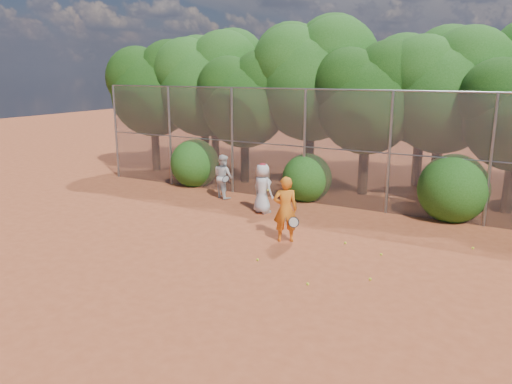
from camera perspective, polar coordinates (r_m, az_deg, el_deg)
The scene contains 23 objects.
ground at distance 12.61m, azimuth -1.59°, elevation -7.76°, with size 80.00×80.00×0.00m, color #A64825.
fence_back at distance 17.40m, azimuth 8.22°, elevation 5.11°, with size 20.05×0.09×4.03m.
tree_0 at distance 23.83m, azimuth -11.54°, elevation 11.81°, with size 4.38×3.81×6.00m.
tree_1 at distance 22.69m, azimuth -5.80°, elevation 12.51°, with size 4.64×4.03×6.35m.
tree_2 at distance 20.77m, azimuth -1.14°, elevation 10.87°, with size 3.99×3.47×5.47m.
tree_3 at distance 20.52m, azimuth 6.54°, elevation 13.02°, with size 4.89×4.26×6.70m.
tree_4 at distance 19.13m, azimuth 12.78°, elevation 10.82°, with size 4.19×3.64×5.73m.
tree_5 at distance 19.35m, azimuth 20.78°, elevation 11.17°, with size 4.51×3.92×6.17m.
tree_9 at distance 25.15m, azimuth -4.65°, elevation 13.04°, with size 4.83×4.20×6.62m.
tree_10 at distance 22.94m, azimuth 6.39°, elevation 13.67°, with size 5.15×4.48×7.06m.
tree_11 at distance 21.09m, azimuth 18.77°, elevation 11.79°, with size 4.64×4.03×6.35m.
bush_0 at distance 20.63m, azimuth -7.00°, elevation 3.53°, with size 2.00×2.00×2.00m, color #1C4F13.
bush_1 at distance 18.20m, azimuth 5.85°, elevation 1.87°, with size 1.80×1.80×1.80m, color #1C4F13.
bush_2 at distance 16.87m, azimuth 21.64°, elevation 0.71°, with size 2.20×2.20×2.20m, color #1C4F13.
player_yellow at distance 13.70m, azimuth 3.37°, elevation -1.98°, with size 0.91×0.71×1.83m.
player_teen at distance 16.45m, azimuth 0.77°, elevation 0.43°, with size 0.94×0.76×1.68m.
player_white at distance 18.44m, azimuth -3.76°, elevation 1.79°, with size 0.97×0.87×1.63m.
ball_0 at distance 11.71m, azimuth 12.92°, elevation -9.68°, with size 0.07×0.07×0.07m, color yellow.
ball_1 at distance 13.91m, azimuth 10.17°, elevation -5.74°, with size 0.07×0.07×0.07m, color yellow.
ball_2 at distance 11.25m, azimuth 5.93°, elevation -10.41°, with size 0.07×0.07×0.07m, color yellow.
ball_3 at distance 13.26m, azimuth 14.12°, elevation -6.93°, with size 0.07×0.07×0.07m, color yellow.
ball_4 at distance 12.52m, azimuth 0.18°, elevation -7.74°, with size 0.07×0.07×0.07m, color yellow.
ball_5 at distance 14.50m, azimuth 23.55°, elevation -5.89°, with size 0.07×0.07×0.07m, color yellow.
Camera 1 is at (6.03, -10.07, 4.62)m, focal length 35.00 mm.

